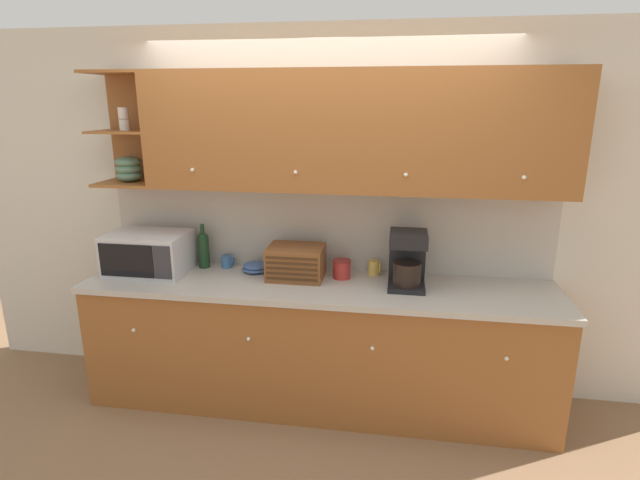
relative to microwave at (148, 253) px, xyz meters
name	(u,v)px	position (x,y,z in m)	size (l,w,h in m)	color
ground_plane	(325,376)	(1.24, 0.29, -1.05)	(24.00, 24.00, 0.00)	#896647
wall_back	(326,215)	(1.24, 0.32, 0.25)	(5.58, 0.06, 2.60)	beige
counter_unit	(318,344)	(1.24, -0.04, -0.60)	(3.20, 0.68, 0.90)	#935628
backsplash_panel	(325,228)	(1.24, 0.28, 0.16)	(3.18, 0.01, 0.62)	#B7B2A8
upper_cabinets	(346,132)	(1.40, 0.11, 0.86)	(3.18, 0.38, 0.77)	#935628
microwave	(148,253)	(0.00, 0.00, 0.00)	(0.56, 0.40, 0.29)	silver
wine_bottle	(204,248)	(0.35, 0.17, 0.00)	(0.08, 0.08, 0.33)	#19381E
mug	(227,261)	(0.51, 0.20, -0.10)	(0.09, 0.08, 0.09)	#38669E
bowl_stack_on_counter	(256,267)	(0.75, 0.13, -0.11)	(0.20, 0.20, 0.07)	#3D5B93
bread_box	(296,262)	(1.07, 0.05, -0.03)	(0.38, 0.29, 0.23)	brown
storage_canister	(342,269)	(1.38, 0.10, -0.08)	(0.13, 0.13, 0.13)	#B22D28
mug_blue_second	(374,268)	(1.60, 0.20, -0.09)	(0.09, 0.08, 0.10)	gold
coffee_maker	(407,259)	(1.83, 0.01, 0.05)	(0.24, 0.28, 0.38)	black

